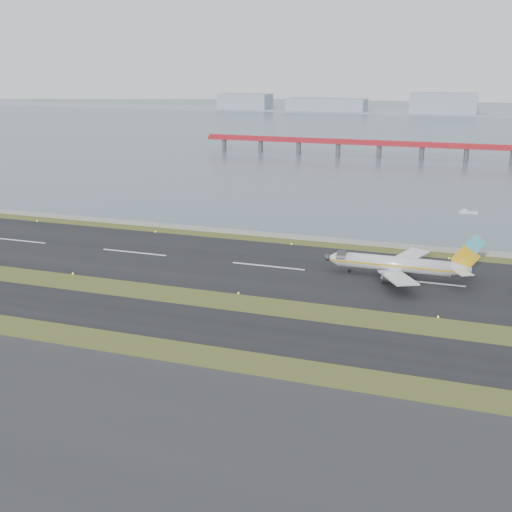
% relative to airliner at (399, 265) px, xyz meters
% --- Properties ---
extents(ground, '(1000.00, 1000.00, 0.00)m').
position_rel_airliner_xyz_m(ground, '(-33.81, -31.85, -3.46)').
color(ground, '#314117').
rests_on(ground, ground).
extents(apron_strip, '(1000.00, 50.00, 0.10)m').
position_rel_airliner_xyz_m(apron_strip, '(-33.81, -86.85, -3.41)').
color(apron_strip, '#2A2A2C').
rests_on(apron_strip, ground).
extents(taxiway_strip, '(1000.00, 18.00, 0.10)m').
position_rel_airliner_xyz_m(taxiway_strip, '(-33.81, -43.85, -3.41)').
color(taxiway_strip, black).
rests_on(taxiway_strip, ground).
extents(runway_strip, '(1000.00, 45.00, 0.10)m').
position_rel_airliner_xyz_m(runway_strip, '(-33.81, -1.85, -3.41)').
color(runway_strip, black).
rests_on(runway_strip, ground).
extents(seawall, '(1000.00, 2.50, 1.00)m').
position_rel_airliner_xyz_m(seawall, '(-33.81, 28.15, -2.96)').
color(seawall, gray).
rests_on(seawall, ground).
extents(bay_water, '(1400.00, 800.00, 1.30)m').
position_rel_airliner_xyz_m(bay_water, '(-33.81, 428.15, -3.46)').
color(bay_water, '#4C596D').
rests_on(bay_water, ground).
extents(red_pier, '(260.00, 5.00, 10.20)m').
position_rel_airliner_xyz_m(red_pier, '(-13.81, 218.15, 3.82)').
color(red_pier, maroon).
rests_on(red_pier, ground).
extents(far_shoreline, '(1400.00, 80.00, 60.50)m').
position_rel_airliner_xyz_m(far_shoreline, '(-20.19, 588.15, 2.61)').
color(far_shoreline, '#98A3B3').
rests_on(far_shoreline, ground).
extents(airliner, '(38.52, 32.89, 12.80)m').
position_rel_airliner_xyz_m(airliner, '(0.00, 0.00, 0.00)').
color(airliner, silver).
rests_on(airliner, ground).
extents(workboat_near, '(6.45, 2.20, 1.55)m').
position_rel_airliner_xyz_m(workboat_near, '(14.59, 81.56, -2.97)').
color(workboat_near, silver).
rests_on(workboat_near, ground).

